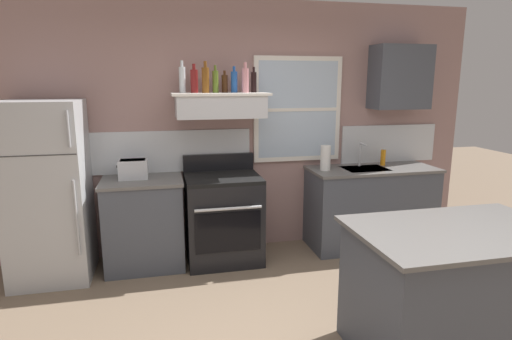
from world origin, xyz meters
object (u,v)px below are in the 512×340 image
bottle_balsamic_dark (254,82)px  paper_towel_roll (325,158)px  bottle_clear_tall (182,79)px  kitchen_island (454,292)px  dish_soap_bottle (383,158)px  stove_range (223,217)px  bottle_brown_stout (225,83)px  bottle_blue_liqueur (234,82)px  bottle_olive_oil_square (215,81)px  bottle_red_label_wine (194,81)px  bottle_rose_pink (245,80)px  bottle_amber_wine (205,80)px  refrigerator (48,192)px  toaster (133,169)px

bottle_balsamic_dark → paper_towel_roll: bearing=-6.2°
bottle_clear_tall → paper_towel_roll: (1.50, -0.12, -0.83)m
bottle_balsamic_dark → kitchen_island: size_ratio=0.18×
paper_towel_roll → dish_soap_bottle: size_ratio=1.50×
stove_range → bottle_brown_stout: 1.38m
paper_towel_roll → kitchen_island: paper_towel_roll is taller
bottle_blue_liqueur → kitchen_island: bottle_blue_liqueur is taller
bottle_olive_oil_square → dish_soap_bottle: bottle_olive_oil_square is taller
bottle_clear_tall → dish_soap_bottle: size_ratio=1.74×
bottle_red_label_wine → kitchen_island: 2.91m
bottle_red_label_wine → bottle_olive_oil_square: (0.20, -0.05, -0.01)m
bottle_balsamic_dark → dish_soap_bottle: 1.75m
dish_soap_bottle → kitchen_island: dish_soap_bottle is taller
bottle_rose_pink → dish_soap_bottle: (1.62, 0.05, -0.87)m
bottle_red_label_wine → kitchen_island: (1.54, -2.03, -1.41)m
bottle_amber_wine → bottle_rose_pink: 0.41m
bottle_clear_tall → bottle_balsamic_dark: (0.72, -0.03, -0.02)m
refrigerator → bottle_balsamic_dark: bearing=4.1°
bottle_brown_stout → bottle_blue_liqueur: bearing=-7.9°
stove_range → bottle_amber_wine: (-0.15, 0.04, 1.41)m
stove_range → dish_soap_bottle: bearing=4.2°
paper_towel_roll → kitchen_island: size_ratio=0.19×
bottle_amber_wine → kitchen_island: bearing=-53.5°
bottle_blue_liqueur → paper_towel_roll: (0.98, -0.06, -0.81)m
bottle_clear_tall → toaster: bearing=-172.3°
stove_range → bottle_clear_tall: (-0.36, 0.15, 1.41)m
refrigerator → paper_towel_roll: 2.79m
bottle_amber_wine → bottle_brown_stout: 0.21m
refrigerator → bottle_olive_oil_square: 1.90m
bottle_red_label_wine → bottle_balsamic_dark: size_ratio=1.10×
bottle_olive_oil_square → dish_soap_bottle: 2.11m
refrigerator → toaster: refrigerator is taller
toaster → kitchen_island: bearing=-42.5°
dish_soap_bottle → bottle_amber_wine: bearing=-177.2°
bottle_blue_liqueur → bottle_balsamic_dark: (0.21, 0.02, -0.00)m
bottle_brown_stout → bottle_balsamic_dark: size_ratio=0.85×
stove_range → bottle_red_label_wine: (-0.25, 0.12, 1.40)m
bottle_red_label_wine → bottle_rose_pink: 0.51m
bottle_balsamic_dark → dish_soap_bottle: size_ratio=1.42×
bottle_rose_pink → dish_soap_bottle: bottle_rose_pink is taller
stove_range → bottle_red_label_wine: bearing=154.4°
refrigerator → bottle_brown_stout: bottle_brown_stout is taller
bottle_amber_wine → bottle_blue_liqueur: size_ratio=1.17×
dish_soap_bottle → bottle_red_label_wine: bearing=-179.5°
bottle_blue_liqueur → bottle_brown_stout: bearing=172.1°
bottle_clear_tall → dish_soap_bottle: (2.24, -0.02, -0.88)m
bottle_clear_tall → bottle_brown_stout: 0.42m
bottle_amber_wine → kitchen_island: (1.44, -1.95, -1.42)m
stove_range → bottle_blue_liqueur: bearing=33.2°
bottle_balsamic_dark → stove_range: bearing=-161.2°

